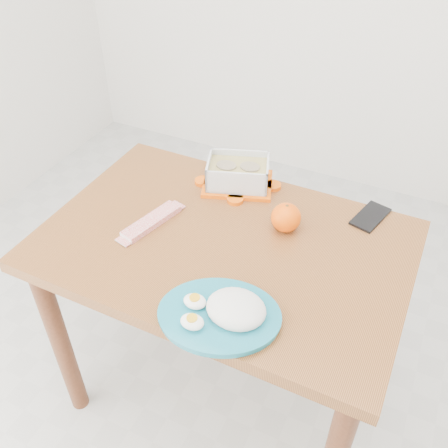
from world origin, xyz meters
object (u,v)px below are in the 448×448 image
at_px(orange_fruit, 286,218).
at_px(rice_plate, 225,311).
at_px(dining_table, 224,271).
at_px(food_container, 238,174).
at_px(smartphone, 370,217).

bearing_deg(orange_fruit, rice_plate, -92.57).
xyz_separation_m(dining_table, rice_plate, (0.12, -0.25, 0.15)).
bearing_deg(dining_table, food_container, 106.48).
height_order(dining_table, food_container, food_container).
distance_m(dining_table, orange_fruit, 0.24).
bearing_deg(smartphone, food_container, -162.81).
bearing_deg(rice_plate, orange_fruit, 70.39).
bearing_deg(orange_fruit, dining_table, -138.91).
xyz_separation_m(orange_fruit, smartphone, (0.21, 0.16, -0.04)).
bearing_deg(smartphone, orange_fruit, -128.50).
height_order(food_container, rice_plate, food_container).
bearing_deg(smartphone, dining_table, -126.71).
bearing_deg(dining_table, orange_fruit, 41.62).
xyz_separation_m(food_container, orange_fruit, (0.21, -0.14, -0.00)).
relative_size(food_container, rice_plate, 0.72).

